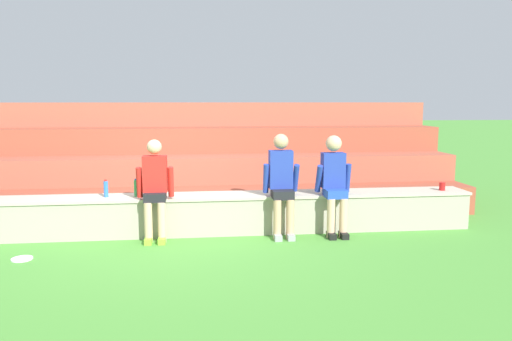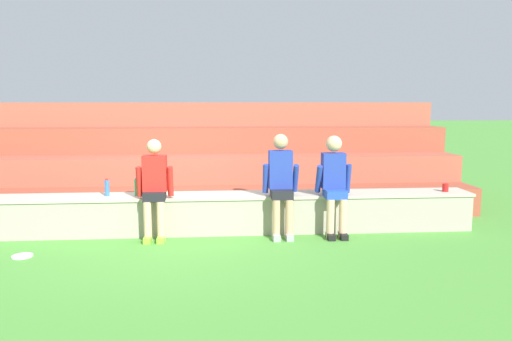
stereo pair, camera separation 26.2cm
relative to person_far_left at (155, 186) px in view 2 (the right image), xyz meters
The scene contains 10 objects.
ground_plane 0.79m from the person_far_left, ahead, with size 80.00×80.00×0.00m, color #4C9338.
stone_seating_wall 0.59m from the person_far_left, 52.18° to the left, with size 8.82×0.57×0.56m.
brick_bleachers 2.68m from the person_far_left, 85.06° to the left, with size 10.02×2.81×1.88m.
person_far_left is the anchor object (origin of this frame).
person_left_of_center 1.77m from the person_far_left, ahead, with size 0.51×0.54×1.45m.
person_center 2.52m from the person_far_left, ahead, with size 0.51×0.53×1.43m.
water_bottle_center_gap 0.41m from the person_far_left, 135.22° to the left, with size 0.06×0.06×0.26m.
water_bottle_mid_right 0.77m from the person_far_left, 157.41° to the left, with size 0.06×0.06×0.25m.
plastic_cup_middle 4.29m from the person_far_left, ahead, with size 0.09×0.09×0.12m, color red.
frisbee 1.86m from the person_far_left, 156.21° to the right, with size 0.25×0.25×0.02m, color white.
Camera 2 is at (0.64, -6.78, 1.91)m, focal length 34.38 mm.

